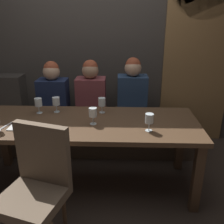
{
  "coord_description": "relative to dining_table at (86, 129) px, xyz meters",
  "views": [
    {
      "loc": [
        0.33,
        -2.26,
        1.73
      ],
      "look_at": [
        0.25,
        0.0,
        0.84
      ],
      "focal_mm": 40.45,
      "sensor_mm": 36.0,
      "label": 1
    }
  ],
  "objects": [
    {
      "name": "fork_on_table",
      "position": [
        -0.74,
        -0.14,
        0.09
      ],
      "size": [
        0.06,
        0.17,
        0.01
      ],
      "primitive_type": "cube",
      "rotation": [
        0.0,
        0.0,
        -0.26
      ],
      "color": "silver",
      "rests_on": "dining_table"
    },
    {
      "name": "diner_bearded",
      "position": [
        -0.03,
        0.72,
        0.16
      ],
      "size": [
        0.36,
        0.24,
        0.77
      ],
      "color": "brown",
      "rests_on": "banquette_bench"
    },
    {
      "name": "dining_table",
      "position": [
        0.0,
        0.0,
        0.0
      ],
      "size": [
        2.2,
        0.84,
        0.74
      ],
      "color": "#493422",
      "rests_on": "ground"
    },
    {
      "name": "wine_glass_near_right",
      "position": [
        -0.53,
        0.2,
        0.2
      ],
      "size": [
        0.08,
        0.08,
        0.16
      ],
      "color": "silver",
      "rests_on": "dining_table"
    },
    {
      "name": "wine_glass_center_back",
      "position": [
        0.08,
        -0.06,
        0.2
      ],
      "size": [
        0.08,
        0.08,
        0.16
      ],
      "color": "silver",
      "rests_on": "dining_table"
    },
    {
      "name": "diner_redhead",
      "position": [
        -0.5,
        0.69,
        0.15
      ],
      "size": [
        0.36,
        0.24,
        0.75
      ],
      "color": "#192342",
      "rests_on": "banquette_bench"
    },
    {
      "name": "banquette_bench",
      "position": [
        0.0,
        0.7,
        -0.42
      ],
      "size": [
        2.5,
        0.44,
        0.45
      ],
      "color": "#4A3C2E",
      "rests_on": "ground"
    },
    {
      "name": "back_wall_tiled",
      "position": [
        0.0,
        1.22,
        0.85
      ],
      "size": [
        6.0,
        0.12,
        3.0
      ],
      "primitive_type": "cube",
      "color": "#423D38",
      "rests_on": "ground"
    },
    {
      "name": "wine_glass_near_left",
      "position": [
        -0.35,
        0.24,
        0.2
      ],
      "size": [
        0.08,
        0.08,
        0.16
      ],
      "color": "silver",
      "rests_on": "dining_table"
    },
    {
      "name": "wine_glass_end_right",
      "position": [
        0.14,
        0.24,
        0.2
      ],
      "size": [
        0.08,
        0.08,
        0.16
      ],
      "color": "silver",
      "rests_on": "dining_table"
    },
    {
      "name": "diner_far_end",
      "position": [
        0.48,
        0.73,
        0.17
      ],
      "size": [
        0.36,
        0.24,
        0.8
      ],
      "color": "navy",
      "rests_on": "banquette_bench"
    },
    {
      "name": "ground",
      "position": [
        0.0,
        0.0,
        -0.65
      ],
      "size": [
        9.0,
        9.0,
        0.0
      ],
      "primitive_type": "plane",
      "color": "#382D26"
    },
    {
      "name": "wine_glass_far_right",
      "position": [
        0.59,
        -0.19,
        0.2
      ],
      "size": [
        0.08,
        0.08,
        0.16
      ],
      "color": "silver",
      "rests_on": "dining_table"
    },
    {
      "name": "arched_door",
      "position": [
        1.35,
        1.15,
        0.71
      ],
      "size": [
        0.9,
        0.05,
        2.55
      ],
      "color": "olive",
      "rests_on": "ground"
    },
    {
      "name": "chair_near_side",
      "position": [
        -0.28,
        -0.72,
        -0.09
      ],
      "size": [
        0.55,
        0.55,
        0.98
      ],
      "color": "brown",
      "rests_on": "ground"
    },
    {
      "name": "dessert_plate",
      "position": [
        -0.59,
        -0.15,
        0.1
      ],
      "size": [
        0.19,
        0.19,
        0.05
      ],
      "color": "white",
      "rests_on": "dining_table"
    }
  ]
}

